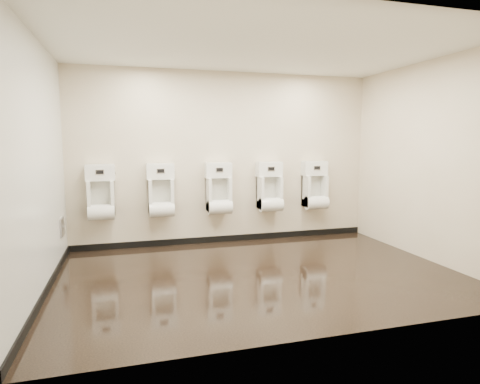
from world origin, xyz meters
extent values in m
cube|color=black|center=(0.00, 0.00, 0.00)|extent=(5.00, 3.50, 0.00)
cube|color=silver|center=(0.00, 0.00, 2.80)|extent=(5.00, 3.50, 0.00)
cube|color=beige|center=(0.00, 1.75, 1.40)|extent=(5.00, 0.02, 2.80)
cube|color=beige|center=(0.00, -1.75, 1.40)|extent=(5.00, 0.02, 2.80)
cube|color=beige|center=(-2.50, 0.00, 1.40)|extent=(0.02, 3.50, 2.80)
cube|color=beige|center=(2.50, 0.00, 1.40)|extent=(0.02, 3.50, 2.80)
cube|color=silver|center=(-2.50, 0.00, 1.40)|extent=(0.01, 3.50, 2.80)
cube|color=black|center=(0.00, 1.74, 0.05)|extent=(5.00, 0.02, 0.10)
cube|color=black|center=(-2.49, 0.00, 0.05)|extent=(0.02, 3.50, 0.10)
cube|color=#9E9EA3|center=(-2.48, 1.20, 0.50)|extent=(0.03, 0.25, 0.25)
cylinder|color=silver|center=(-2.46, 1.20, 0.50)|extent=(0.02, 0.04, 0.04)
cube|color=silver|center=(-1.98, 1.61, 0.82)|extent=(0.38, 0.27, 0.54)
cube|color=silver|center=(-1.98, 1.70, 0.86)|extent=(0.29, 0.01, 0.42)
cylinder|color=silver|center=(-1.98, 1.54, 0.63)|extent=(0.38, 0.23, 0.23)
cube|color=silver|center=(-1.98, 1.65, 1.21)|extent=(0.42, 0.20, 0.23)
cube|color=black|center=(-1.98, 1.54, 1.23)|extent=(0.11, 0.01, 0.06)
cube|color=silver|center=(-1.98, 1.55, 1.23)|extent=(0.13, 0.01, 0.08)
cylinder|color=silver|center=(-1.76, 1.65, 1.21)|extent=(0.01, 0.03, 0.03)
cube|color=silver|center=(-1.09, 1.61, 0.82)|extent=(0.38, 0.27, 0.54)
cube|color=silver|center=(-1.09, 1.70, 0.86)|extent=(0.29, 0.01, 0.42)
cylinder|color=silver|center=(-1.09, 1.54, 0.63)|extent=(0.38, 0.23, 0.23)
cube|color=silver|center=(-1.09, 1.65, 1.21)|extent=(0.42, 0.20, 0.23)
cube|color=black|center=(-1.09, 1.54, 1.23)|extent=(0.11, 0.01, 0.06)
cube|color=silver|center=(-1.09, 1.55, 1.23)|extent=(0.13, 0.01, 0.08)
cylinder|color=silver|center=(-0.87, 1.65, 1.21)|extent=(0.01, 0.03, 0.03)
cube|color=silver|center=(-0.16, 1.61, 0.82)|extent=(0.38, 0.27, 0.54)
cube|color=silver|center=(-0.16, 1.70, 0.86)|extent=(0.29, 0.01, 0.42)
cylinder|color=silver|center=(-0.16, 1.54, 0.63)|extent=(0.38, 0.23, 0.23)
cube|color=silver|center=(-0.16, 1.65, 1.21)|extent=(0.42, 0.20, 0.23)
cube|color=black|center=(-0.16, 1.54, 1.23)|extent=(0.11, 0.01, 0.06)
cube|color=silver|center=(-0.16, 1.55, 1.23)|extent=(0.13, 0.01, 0.08)
cylinder|color=silver|center=(0.05, 1.65, 1.21)|extent=(0.01, 0.03, 0.03)
cube|color=silver|center=(0.71, 1.61, 0.82)|extent=(0.38, 0.27, 0.54)
cube|color=silver|center=(0.71, 1.70, 0.86)|extent=(0.29, 0.01, 0.42)
cylinder|color=silver|center=(0.71, 1.54, 0.63)|extent=(0.38, 0.23, 0.23)
cube|color=silver|center=(0.71, 1.65, 1.21)|extent=(0.42, 0.20, 0.23)
cube|color=black|center=(0.71, 1.54, 1.23)|extent=(0.11, 0.01, 0.06)
cube|color=silver|center=(0.71, 1.55, 1.23)|extent=(0.13, 0.01, 0.08)
cylinder|color=silver|center=(0.93, 1.65, 1.21)|extent=(0.01, 0.03, 0.03)
cube|color=silver|center=(1.55, 1.61, 0.82)|extent=(0.38, 0.27, 0.54)
cube|color=silver|center=(1.55, 1.70, 0.86)|extent=(0.29, 0.01, 0.42)
cylinder|color=silver|center=(1.55, 1.54, 0.63)|extent=(0.38, 0.23, 0.23)
cube|color=silver|center=(1.55, 1.65, 1.21)|extent=(0.42, 0.20, 0.23)
cube|color=black|center=(1.55, 1.54, 1.23)|extent=(0.11, 0.01, 0.06)
cube|color=silver|center=(1.55, 1.55, 1.23)|extent=(0.13, 0.01, 0.08)
cylinder|color=silver|center=(1.77, 1.65, 1.21)|extent=(0.01, 0.03, 0.03)
camera|label=1|loc=(-1.59, -4.69, 1.67)|focal=30.00mm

